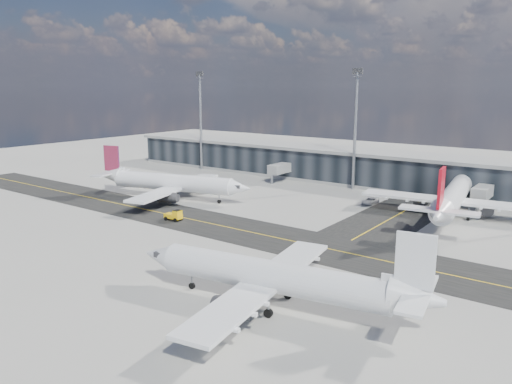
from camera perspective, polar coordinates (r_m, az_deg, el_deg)
ground at (r=84.91m, az=-3.23°, el=-5.02°), size 300.00×300.00×0.00m
taxiway_lanes at (r=90.96m, az=3.01°, el=-3.84°), size 180.00×63.00×0.03m
terminal_concourse at (r=129.95m, az=12.40°, el=2.58°), size 152.00×19.80×8.80m
floodlight_masts at (r=122.33m, az=11.29°, el=7.49°), size 102.50×0.70×28.90m
airliner_af at (r=112.67m, az=-9.75°, el=1.07°), size 37.76×32.48×11.32m
airliner_redtail at (r=102.08m, az=21.56°, el=-0.60°), size 35.18×41.12×12.18m
airliner_near at (r=57.46m, az=2.31°, el=-9.75°), size 36.75×31.48×10.90m
baggage_tug at (r=94.93m, az=-9.29°, el=-2.64°), size 3.53×2.00×2.13m
service_van at (r=109.72m, az=12.92°, el=-1.00°), size 2.28×4.89×1.35m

